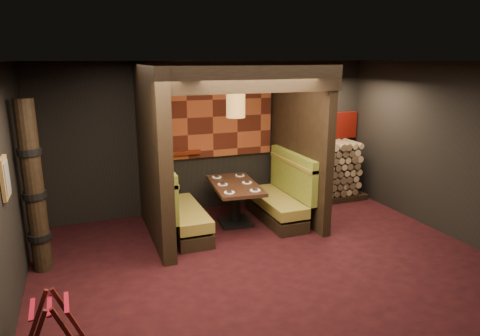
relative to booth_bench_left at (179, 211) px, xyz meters
name	(u,v)px	position (x,y,z in m)	size (l,w,h in m)	color
floor	(272,268)	(0.96, -1.65, -0.41)	(6.50, 5.50, 0.02)	black
ceiling	(277,61)	(0.96, -1.65, 2.46)	(6.50, 5.50, 0.02)	black
wall_back	(213,137)	(0.96, 1.11, 1.02)	(6.50, 0.02, 2.85)	black
wall_front	(429,257)	(0.96, -4.41, 1.02)	(6.50, 0.02, 2.85)	black
wall_left	(2,198)	(-2.30, -1.65, 1.02)	(0.02, 5.50, 2.85)	black
wall_right	(458,152)	(4.22, -1.65, 1.02)	(0.02, 5.50, 2.85)	black
partition_left	(153,154)	(-0.39, 0.00, 1.02)	(0.20, 2.20, 2.85)	black
partition_right	(299,142)	(2.26, 0.05, 1.02)	(0.15, 2.10, 2.85)	black
header_beam	(253,77)	(0.94, -0.95, 2.23)	(2.85, 0.18, 0.44)	black
tapa_back_panel	(212,117)	(0.94, 1.06, 1.42)	(2.40, 0.06, 1.55)	brown
tapa_side_panel	(157,125)	(-0.27, 0.17, 1.45)	(0.04, 1.85, 1.45)	brown
lacquer_shelf	(185,153)	(0.36, 1.00, 0.78)	(0.60, 0.12, 0.07)	#561A0B
booth_bench_left	(179,211)	(0.00, 0.00, 0.00)	(0.68, 1.60, 1.14)	black
booth_bench_right	(281,199)	(1.89, 0.00, 0.00)	(0.68, 1.60, 1.14)	black
dining_table	(235,196)	(1.04, 0.10, 0.11)	(0.90, 1.48, 0.75)	black
place_settings	(235,183)	(1.04, 0.10, 0.36)	(0.72, 1.19, 0.03)	white
pendant_lamp	(236,104)	(1.04, 0.05, 1.75)	(0.32, 0.32, 0.92)	olive
framed_picture	(5,178)	(-2.25, -1.55, 1.22)	(0.05, 0.36, 0.46)	olive
luggage_rack	(52,325)	(-1.87, -2.54, -0.07)	(0.62, 0.45, 0.66)	#42110E
totem_column	(34,189)	(-2.09, -0.55, 0.79)	(0.31, 0.31, 2.40)	black
firewood_stack	(325,172)	(3.25, 0.70, 0.21)	(1.73, 0.70, 1.22)	black
mosaic_header	(319,127)	(3.25, 1.03, 1.10)	(1.83, 0.10, 0.56)	maroon
bay_front_post	(297,139)	(2.35, 0.31, 1.02)	(0.08, 0.08, 2.85)	black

